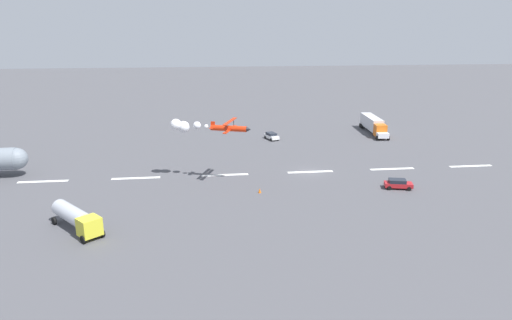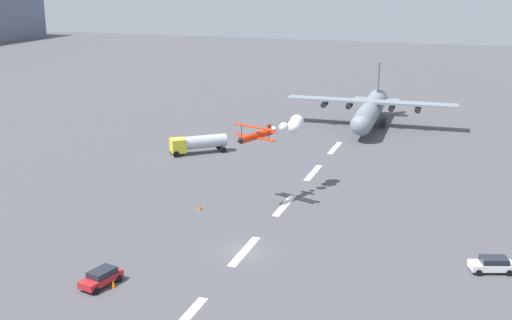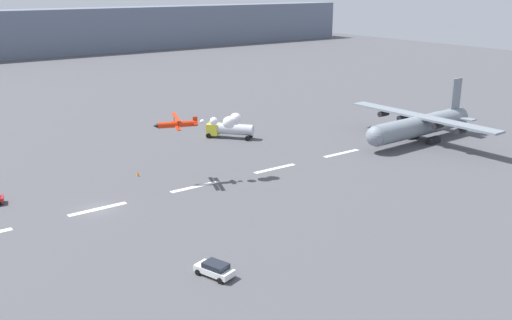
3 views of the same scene
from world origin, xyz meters
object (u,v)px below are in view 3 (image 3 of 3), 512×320
fuel_tanker_truck (230,129)px  traffic_cone_far (138,174)px  cargo_transport_plane (417,125)px  followme_car_yellow (215,269)px  stunt_biplane_red (214,122)px

fuel_tanker_truck → traffic_cone_far: size_ratio=11.45×
cargo_transport_plane → fuel_tanker_truck: bearing=139.3°
cargo_transport_plane → followme_car_yellow: bearing=-159.5°
cargo_transport_plane → fuel_tanker_truck: size_ratio=3.71×
cargo_transport_plane → traffic_cone_far: (-51.17, 12.40, -2.91)m
fuel_tanker_truck → traffic_cone_far: fuel_tanker_truck is taller
followme_car_yellow → traffic_cone_far: bearing=78.5°
stunt_biplane_red → traffic_cone_far: (-9.34, 7.80, -8.56)m
stunt_biplane_red → fuel_tanker_truck: 24.87m
fuel_tanker_truck → traffic_cone_far: bearing=-155.9°
fuel_tanker_truck → followme_car_yellow: (-31.11, -44.92, -0.93)m
cargo_transport_plane → traffic_cone_far: cargo_transport_plane is taller
cargo_transport_plane → followme_car_yellow: (-58.11, -21.69, -2.48)m
stunt_biplane_red → traffic_cone_far: bearing=140.2°
fuel_tanker_truck → stunt_biplane_red: bearing=-128.5°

